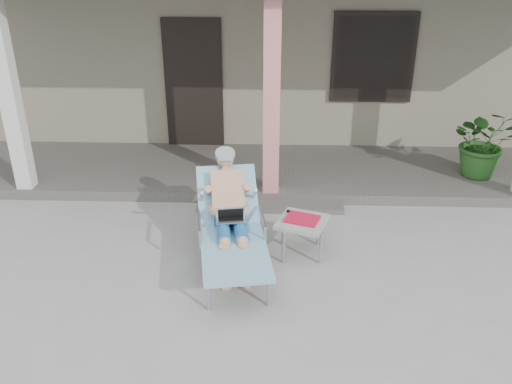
{
  "coord_description": "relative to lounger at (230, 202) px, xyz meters",
  "views": [
    {
      "loc": [
        0.05,
        -4.8,
        3.42
      ],
      "look_at": [
        -0.15,
        0.6,
        0.85
      ],
      "focal_mm": 38.0,
      "sensor_mm": 36.0,
      "label": 1
    }
  ],
  "objects": [
    {
      "name": "house",
      "position": [
        0.44,
        5.96,
        0.92
      ],
      "size": [
        10.4,
        5.4,
        3.3
      ],
      "color": "gray",
      "rests_on": "ground"
    },
    {
      "name": "porch_step",
      "position": [
        0.43,
        1.31,
        -0.71
      ],
      "size": [
        2.0,
        0.3,
        0.07
      ],
      "primitive_type": "cube",
      "color": "#605B56",
      "rests_on": "ground"
    },
    {
      "name": "ground",
      "position": [
        0.43,
        -0.54,
        -0.75
      ],
      "size": [
        60.0,
        60.0,
        0.0
      ],
      "primitive_type": "plane",
      "color": "#9E9E99",
      "rests_on": "ground"
    },
    {
      "name": "potted_palm",
      "position": [
        3.56,
        2.26,
        -0.07
      ],
      "size": [
        1.01,
        0.9,
        1.06
      ],
      "primitive_type": "imported",
      "rotation": [
        0.0,
        0.0,
        -0.08
      ],
      "color": "#26591E",
      "rests_on": "porch_deck"
    },
    {
      "name": "porch_deck",
      "position": [
        0.43,
        2.46,
        -0.67
      ],
      "size": [
        10.0,
        2.0,
        0.15
      ],
      "primitive_type": "cube",
      "color": "#605B56",
      "rests_on": "ground"
    },
    {
      "name": "side_table",
      "position": [
        0.81,
        0.18,
        -0.35
      ],
      "size": [
        0.67,
        0.67,
        0.48
      ],
      "rotation": [
        0.0,
        0.0,
        -0.34
      ],
      "color": "#A3A29E",
      "rests_on": "ground"
    },
    {
      "name": "lounger",
      "position": [
        0.0,
        0.0,
        0.0
      ],
      "size": [
        0.98,
        1.93,
        1.22
      ],
      "rotation": [
        0.0,
        0.0,
        0.16
      ],
      "color": "#B7B7BC",
      "rests_on": "ground"
    }
  ]
}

